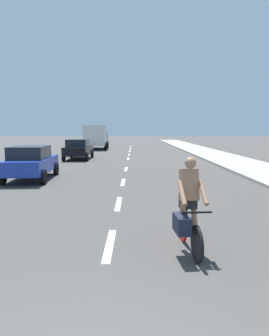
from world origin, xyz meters
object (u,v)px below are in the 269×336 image
object	(u,v)px
cyclist	(189,209)
parked_car_black	(80,149)
delivery_truck	(97,136)
parked_car_blue	(32,162)

from	to	relation	value
cyclist	parked_car_black	bearing A→B (deg)	-78.56
parked_car_black	delivery_truck	distance (m)	12.35
parked_car_blue	parked_car_black	bearing A→B (deg)	84.20
cyclist	parked_car_blue	size ratio (longest dim) A/B	0.44
cyclist	delivery_truck	xyz separation A→B (m)	(-5.56, 30.61, 0.67)
cyclist	parked_car_blue	bearing A→B (deg)	-60.63
cyclist	parked_car_blue	xyz separation A→B (m)	(-5.85, 8.52, 0.01)
parked_car_black	cyclist	bearing A→B (deg)	-73.38
cyclist	parked_car_blue	world-z (taller)	cyclist
parked_car_blue	delivery_truck	distance (m)	22.09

